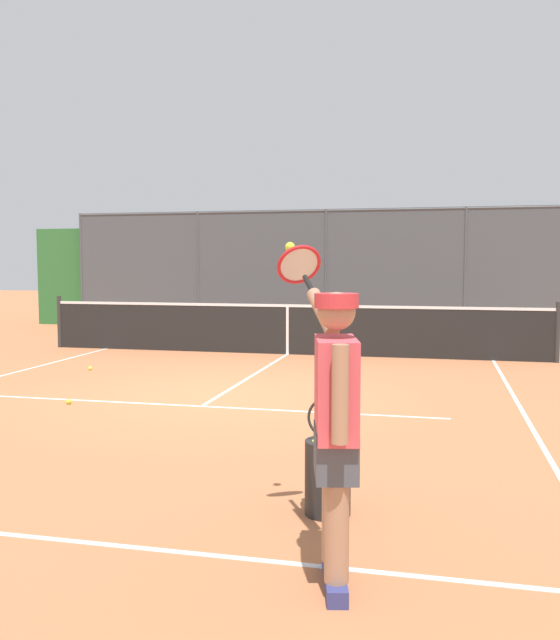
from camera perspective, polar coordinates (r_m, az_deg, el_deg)
ground_plane at (r=9.13m, az=-4.88°, el=-6.22°), size 60.00×60.00×0.00m
court_line_markings at (r=8.11m, az=-7.31°, el=-7.63°), size 7.62×8.90×0.01m
fence_backdrop at (r=17.96m, az=4.19°, el=3.54°), size 16.73×1.37×3.11m
tennis_net at (r=12.95m, az=0.64°, el=-0.73°), size 9.79×0.09×1.07m
tennis_player at (r=3.65m, az=4.61°, el=-8.17°), size 0.68×1.27×1.89m
tennis_ball_mid_court at (r=8.85m, az=-17.36°, el=-6.57°), size 0.07×0.07×0.07m
tennis_ball_near_net at (r=11.50m, az=-15.70°, el=-3.93°), size 0.07×0.07×0.07m
ball_basket at (r=4.82m, az=4.04°, el=-12.65°), size 0.32×0.32×0.83m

